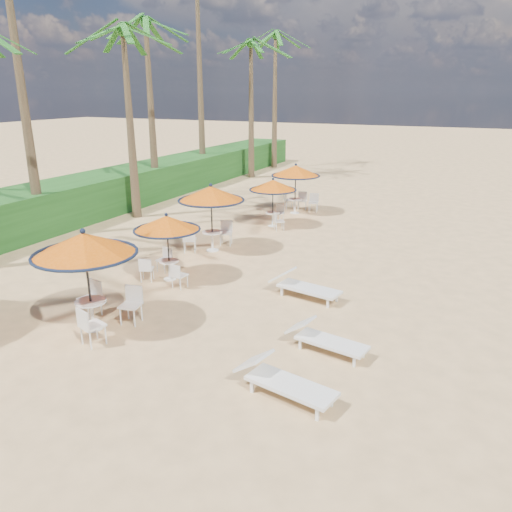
{
  "coord_description": "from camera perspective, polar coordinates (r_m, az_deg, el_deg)",
  "views": [
    {
      "loc": [
        3.9,
        -8.95,
        5.77
      ],
      "look_at": [
        -1.91,
        3.47,
        1.2
      ],
      "focal_mm": 35.0,
      "sensor_mm": 36.0,
      "label": 1
    }
  ],
  "objects": [
    {
      "name": "station_4",
      "position": [
        24.52,
        4.67,
        9.04
      ],
      "size": [
        2.35,
        2.35,
        2.45
      ],
      "color": "black",
      "rests_on": "ground"
    },
    {
      "name": "station_3",
      "position": [
        21.92,
        2.03,
        7.6
      ],
      "size": [
        2.08,
        2.11,
        2.17
      ],
      "color": "black",
      "rests_on": "ground"
    },
    {
      "name": "palm_7",
      "position": [
        39.53,
        2.24,
        23.07
      ],
      "size": [
        5.0,
        5.0,
        9.81
      ],
      "color": "brown",
      "rests_on": "ground"
    },
    {
      "name": "lounger_mid",
      "position": [
        11.78,
        7.76,
        -9.27
      ],
      "size": [
        2.02,
        0.94,
        0.7
      ],
      "rotation": [
        0.0,
        0.0,
        -0.18
      ],
      "color": "silver",
      "rests_on": "ground"
    },
    {
      "name": "palm_3",
      "position": [
        24.03,
        -14.88,
        22.55
      ],
      "size": [
        5.0,
        5.0,
        8.48
      ],
      "color": "brown",
      "rests_on": "ground"
    },
    {
      "name": "scrub_hedge",
      "position": [
        26.92,
        -15.89,
        7.31
      ],
      "size": [
        3.0,
        40.0,
        1.8
      ],
      "primitive_type": "cube",
      "color": "#194716",
      "rests_on": "ground"
    },
    {
      "name": "lounger_near",
      "position": [
        10.13,
        2.94,
        -13.91
      ],
      "size": [
        2.22,
        1.08,
        0.76
      ],
      "rotation": [
        0.0,
        0.0,
        -0.2
      ],
      "color": "silver",
      "rests_on": "ground"
    },
    {
      "name": "ground",
      "position": [
        11.34,
        1.32,
        -12.16
      ],
      "size": [
        160.0,
        160.0,
        0.0
      ],
      "primitive_type": "plane",
      "color": "tan",
      "rests_on": "ground"
    },
    {
      "name": "station_0",
      "position": [
        12.77,
        -18.69,
        -0.06
      ],
      "size": [
        2.54,
        2.54,
        2.64
      ],
      "color": "black",
      "rests_on": "ground"
    },
    {
      "name": "station_2",
      "position": [
        18.46,
        -5.2,
        6.43
      ],
      "size": [
        2.46,
        2.46,
        2.56
      ],
      "color": "black",
      "rests_on": "ground"
    },
    {
      "name": "lounger_far",
      "position": [
        14.63,
        5.33,
        -3.35
      ],
      "size": [
        2.24,
        1.05,
        0.77
      ],
      "rotation": [
        0.0,
        0.0,
        -0.18
      ],
      "color": "silver",
      "rests_on": "ground"
    },
    {
      "name": "station_1",
      "position": [
        15.75,
        -10.23,
        2.78
      ],
      "size": [
        2.1,
        2.1,
        2.19
      ],
      "color": "black",
      "rests_on": "ground"
    },
    {
      "name": "palm_4",
      "position": [
        27.69,
        -12.44,
        23.5
      ],
      "size": [
        5.0,
        5.0,
        9.2
      ],
      "color": "brown",
      "rests_on": "ground"
    },
    {
      "name": "palm_6",
      "position": [
        34.81,
        -0.57,
        22.28
      ],
      "size": [
        5.0,
        5.0,
        8.88
      ],
      "color": "brown",
      "rests_on": "ground"
    }
  ]
}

